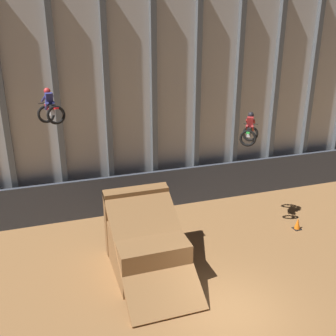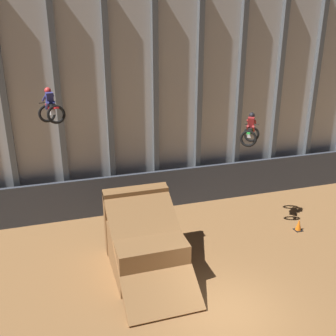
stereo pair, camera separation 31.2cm
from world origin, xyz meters
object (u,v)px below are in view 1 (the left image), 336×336
(rider_bike_right_air, at_px, (249,131))
(traffic_cone_near_ramp, at_px, (298,224))
(dirt_ramp, at_px, (145,243))
(rider_bike_left_air, at_px, (50,109))

(rider_bike_right_air, relative_size, traffic_cone_near_ramp, 2.97)
(rider_bike_right_air, xyz_separation_m, traffic_cone_near_ramp, (2.30, -1.20, -4.49))
(dirt_ramp, xyz_separation_m, rider_bike_left_air, (-3.03, 2.92, 5.08))
(dirt_ramp, distance_m, rider_bike_right_air, 6.81)
(dirt_ramp, xyz_separation_m, rider_bike_right_air, (5.41, 1.74, 3.74))
(traffic_cone_near_ramp, bearing_deg, dirt_ramp, -175.99)
(dirt_ramp, distance_m, traffic_cone_near_ramp, 7.76)
(rider_bike_right_air, height_order, traffic_cone_near_ramp, rider_bike_right_air)
(traffic_cone_near_ramp, bearing_deg, rider_bike_left_air, 167.49)
(dirt_ramp, relative_size, rider_bike_left_air, 2.76)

